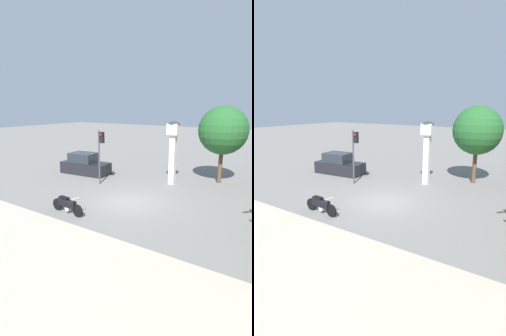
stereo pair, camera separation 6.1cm
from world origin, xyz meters
The scene contains 7 objects.
ground_plane centered at (0.00, 0.00, 0.00)m, with size 120.00×120.00×0.00m, color slate.
sidewalk_strip centered at (0.00, -7.29, 0.05)m, with size 36.00×6.00×0.10m.
motorcycle centered at (-1.87, -3.29, 0.48)m, with size 2.28×0.49×1.00m.
clock_tower centered at (0.59, 5.03, 3.08)m, with size 0.96×0.96×4.69m.
traffic_light centered at (-3.80, 2.07, 2.76)m, with size 0.50×0.35×4.00m.
street_tree centered at (3.49, 7.30, 3.96)m, with size 3.55×3.55×5.75m.
parked_car centered at (-6.95, 3.80, 0.75)m, with size 4.35×2.18×1.80m.
Camera 2 is at (8.20, -12.63, 5.68)m, focal length 28.00 mm.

